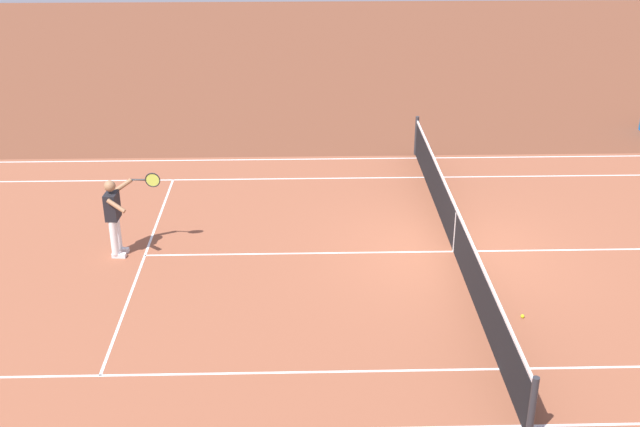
# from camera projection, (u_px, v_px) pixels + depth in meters

# --- Properties ---
(ground_plane) EXTENTS (60.00, 60.00, 0.00)m
(ground_plane) POSITION_uv_depth(u_px,v_px,m) (454.00, 252.00, 16.49)
(ground_plane) COLOR brown
(court_slab) EXTENTS (24.20, 11.40, 0.00)m
(court_slab) POSITION_uv_depth(u_px,v_px,m) (454.00, 252.00, 16.49)
(court_slab) COLOR #935138
(court_slab) RESTS_ON ground_plane
(court_line_markings) EXTENTS (23.85, 11.05, 0.01)m
(court_line_markings) POSITION_uv_depth(u_px,v_px,m) (454.00, 251.00, 16.49)
(court_line_markings) COLOR white
(court_line_markings) RESTS_ON ground_plane
(tennis_net) EXTENTS (0.10, 11.70, 1.08)m
(tennis_net) POSITION_uv_depth(u_px,v_px,m) (455.00, 230.00, 16.28)
(tennis_net) COLOR #2D2D33
(tennis_net) RESTS_ON ground_plane
(tennis_player_near) EXTENTS (1.09, 0.78, 1.70)m
(tennis_player_near) POSITION_uv_depth(u_px,v_px,m) (115.00, 214.00, 15.99)
(tennis_player_near) COLOR white
(tennis_player_near) RESTS_ON ground_plane
(tennis_ball) EXTENTS (0.07, 0.07, 0.07)m
(tennis_ball) POSITION_uv_depth(u_px,v_px,m) (522.00, 316.00, 14.14)
(tennis_ball) COLOR #CCE01E
(tennis_ball) RESTS_ON ground_plane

